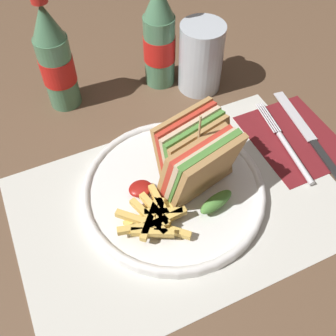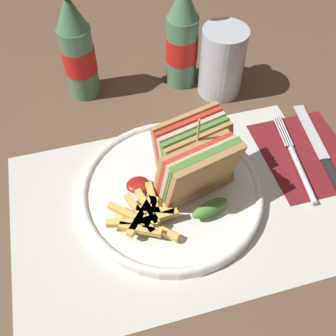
{
  "view_description": "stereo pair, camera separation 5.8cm",
  "coord_description": "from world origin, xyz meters",
  "px_view_note": "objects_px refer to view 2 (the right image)",
  "views": [
    {
      "loc": [
        -0.13,
        -0.28,
        0.49
      ],
      "look_at": [
        0.02,
        0.04,
        0.04
      ],
      "focal_mm": 42.0,
      "sensor_mm": 36.0,
      "label": 1
    },
    {
      "loc": [
        -0.08,
        -0.3,
        0.49
      ],
      "look_at": [
        0.02,
        0.04,
        0.04
      ],
      "focal_mm": 42.0,
      "sensor_mm": 36.0,
      "label": 2
    }
  ],
  "objects_px": {
    "coke_bottle_near": "(77,50)",
    "glass_near": "(222,62)",
    "club_sandwich": "(196,165)",
    "plate_main": "(172,190)",
    "fork": "(297,163)",
    "coke_bottle_far": "(182,39)",
    "knife": "(321,151)"
  },
  "relations": [
    {
      "from": "club_sandwich",
      "to": "coke_bottle_near",
      "type": "relative_size",
      "value": 0.65
    },
    {
      "from": "club_sandwich",
      "to": "glass_near",
      "type": "distance_m",
      "value": 0.24
    },
    {
      "from": "coke_bottle_far",
      "to": "plate_main",
      "type": "bearing_deg",
      "value": -109.53
    },
    {
      "from": "plate_main",
      "to": "glass_near",
      "type": "xyz_separation_m",
      "value": [
        0.15,
        0.21,
        0.05
      ]
    },
    {
      "from": "plate_main",
      "to": "glass_near",
      "type": "distance_m",
      "value": 0.26
    },
    {
      "from": "glass_near",
      "to": "coke_bottle_far",
      "type": "bearing_deg",
      "value": 143.64
    },
    {
      "from": "plate_main",
      "to": "coke_bottle_far",
      "type": "relative_size",
      "value": 1.28
    },
    {
      "from": "plate_main",
      "to": "club_sandwich",
      "type": "height_order",
      "value": "club_sandwich"
    },
    {
      "from": "club_sandwich",
      "to": "coke_bottle_far",
      "type": "bearing_deg",
      "value": 77.69
    },
    {
      "from": "plate_main",
      "to": "coke_bottle_near",
      "type": "distance_m",
      "value": 0.3
    },
    {
      "from": "club_sandwich",
      "to": "coke_bottle_far",
      "type": "height_order",
      "value": "coke_bottle_far"
    },
    {
      "from": "knife",
      "to": "coke_bottle_far",
      "type": "bearing_deg",
      "value": 132.63
    },
    {
      "from": "plate_main",
      "to": "coke_bottle_near",
      "type": "xyz_separation_m",
      "value": [
        -0.09,
        0.27,
        0.08
      ]
    },
    {
      "from": "coke_bottle_near",
      "to": "glass_near",
      "type": "xyz_separation_m",
      "value": [
        0.24,
        -0.06,
        -0.03
      ]
    },
    {
      "from": "plate_main",
      "to": "club_sandwich",
      "type": "distance_m",
      "value": 0.07
    },
    {
      "from": "plate_main",
      "to": "knife",
      "type": "relative_size",
      "value": 1.31
    },
    {
      "from": "glass_near",
      "to": "plate_main",
      "type": "bearing_deg",
      "value": -126.01
    },
    {
      "from": "coke_bottle_near",
      "to": "coke_bottle_far",
      "type": "relative_size",
      "value": 1.0
    },
    {
      "from": "glass_near",
      "to": "coke_bottle_near",
      "type": "bearing_deg",
      "value": 165.8
    },
    {
      "from": "fork",
      "to": "coke_bottle_near",
      "type": "xyz_separation_m",
      "value": [
        -0.3,
        0.27,
        0.08
      ]
    },
    {
      "from": "plate_main",
      "to": "knife",
      "type": "distance_m",
      "value": 0.26
    },
    {
      "from": "knife",
      "to": "glass_near",
      "type": "bearing_deg",
      "value": 126.42
    },
    {
      "from": "plate_main",
      "to": "glass_near",
      "type": "relative_size",
      "value": 2.16
    },
    {
      "from": "fork",
      "to": "coke_bottle_near",
      "type": "distance_m",
      "value": 0.41
    },
    {
      "from": "glass_near",
      "to": "knife",
      "type": "bearing_deg",
      "value": -60.92
    },
    {
      "from": "coke_bottle_far",
      "to": "glass_near",
      "type": "distance_m",
      "value": 0.08
    },
    {
      "from": "plate_main",
      "to": "coke_bottle_near",
      "type": "relative_size",
      "value": 1.28
    },
    {
      "from": "plate_main",
      "to": "fork",
      "type": "bearing_deg",
      "value": -0.21
    },
    {
      "from": "fork",
      "to": "coke_bottle_near",
      "type": "height_order",
      "value": "coke_bottle_near"
    },
    {
      "from": "plate_main",
      "to": "fork",
      "type": "distance_m",
      "value": 0.21
    },
    {
      "from": "knife",
      "to": "coke_bottle_near",
      "type": "xyz_separation_m",
      "value": [
        -0.35,
        0.25,
        0.09
      ]
    },
    {
      "from": "club_sandwich",
      "to": "coke_bottle_near",
      "type": "xyz_separation_m",
      "value": [
        -0.13,
        0.27,
        0.02
      ]
    }
  ]
}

